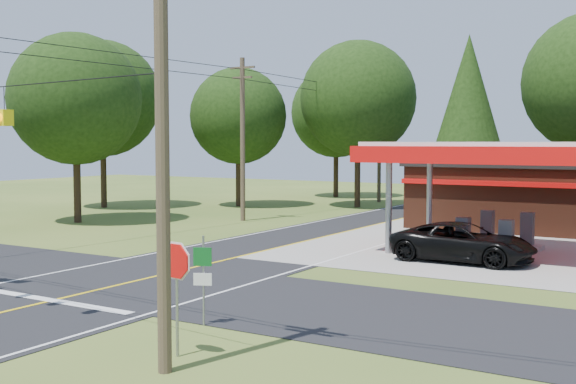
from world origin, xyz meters
The scene contains 13 objects.
ground centered at (0.00, 0.00, 0.00)m, with size 120.00×120.00×0.00m, color #3F5A20.
main_highway centered at (0.00, 0.00, 0.01)m, with size 8.00×120.00×0.02m, color black.
cross_road centered at (0.00, 0.00, 0.01)m, with size 70.00×7.00×0.02m, color black.
lane_center_yellow centered at (0.00, 0.00, 0.03)m, with size 0.15×110.00×0.00m, color yellow.
gas_canopy centered at (9.00, 13.00, 4.27)m, with size 10.60×7.40×4.88m.
convenience_store centered at (10.00, 22.98, 1.92)m, with size 16.40×7.55×3.80m.
utility_pole_near_right centered at (7.50, -7.00, 5.96)m, with size 1.80×0.30×11.50m.
utility_pole_far_left centered at (-8.00, 18.00, 5.20)m, with size 1.80×0.30×10.00m.
utility_pole_north centered at (-6.50, 35.00, 4.75)m, with size 0.30×0.30×9.50m.
treeline_backdrop centered at (0.82, 24.01, 7.49)m, with size 70.27×51.59×13.30m.
suv_car centered at (8.50, 10.00, 0.79)m, with size 5.72×5.72×1.59m, color black.
octagonal_stop_sign centered at (7.00, -6.01, 2.00)m, with size 0.91×0.18×2.66m.
route_sign_post centered at (5.80, -3.52, 1.44)m, with size 0.46×0.24×2.41m.
Camera 1 is at (17.55, -18.43, 4.88)m, focal length 45.00 mm.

